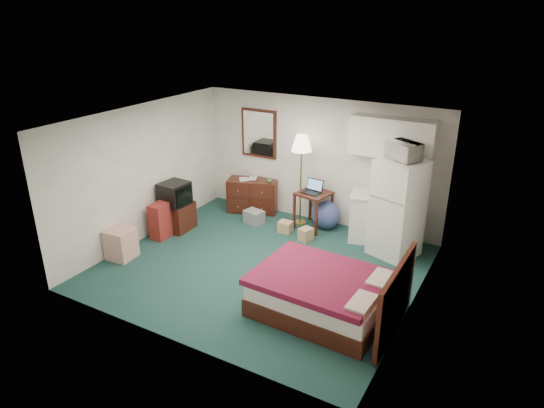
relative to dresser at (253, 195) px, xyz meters
The scene contains 25 objects.
floor 2.44m from the dresser, 55.13° to the right, with size 5.00×4.50×0.01m, color black.
ceiling 3.23m from the dresser, 55.13° to the right, with size 5.00×4.50×0.01m, color beige.
walls 2.57m from the dresser, 55.13° to the right, with size 5.01×4.51×2.50m.
mirror 1.32m from the dresser, 82.90° to the left, with size 0.80×0.06×1.00m, color white, non-canonical shape.
upper_cabinets 3.25m from the dresser, ahead, with size 1.50×0.35×0.70m, color white, non-canonical shape.
headboard 4.68m from the dresser, 34.81° to the right, with size 0.06×1.56×1.00m, color #331612, non-canonical shape.
dresser is the anchor object (origin of this frame).
floor_lamp 1.29m from the dresser, ahead, with size 0.40×0.40×1.82m, color #B79444, non-canonical shape.
desk 1.48m from the dresser, ahead, with size 0.59×0.59×0.74m, color #331612, non-canonical shape.
exercise_ball 1.71m from the dresser, ahead, with size 0.56×0.56×0.56m, color #394785.
kitchen_counter 2.66m from the dresser, ahead, with size 0.80×0.61×0.88m, color white, non-canonical shape.
fridge 3.25m from the dresser, ahead, with size 0.71×0.71×1.73m, color white, non-canonical shape.
bed 3.86m from the dresser, 43.74° to the right, with size 1.81×1.41×0.58m, color #57162A, non-canonical shape.
tv_stand 1.71m from the dresser, 118.93° to the right, with size 0.53×0.58×0.53m, color #331612, non-canonical shape.
suitcase 2.11m from the dresser, 113.32° to the right, with size 0.26×0.42×0.69m, color #591519, non-canonical shape.
retail_box 3.04m from the dresser, 107.24° to the right, with size 0.43×0.43×0.53m, color white, non-canonical shape.
file_bin 0.66m from the dresser, 56.15° to the right, with size 0.37×0.28×0.26m, color gray, non-canonical shape.
cardboard_box_a 1.27m from the dresser, 27.90° to the right, with size 0.26×0.22×0.22m, color tan, non-canonical shape.
cardboard_box_b 1.77m from the dresser, 24.16° to the right, with size 0.21×0.24×0.24m, color tan, non-canonical shape.
laptop 1.54m from the dresser, ahead, with size 0.36×0.29×0.24m, color black, non-canonical shape.
crt_tv 1.78m from the dresser, 117.47° to the right, with size 0.48×0.52×0.45m, color black, non-canonical shape.
microwave 3.56m from the dresser, ahead, with size 0.54×0.30×0.37m, color white.
book_a 0.55m from the dresser, 149.77° to the right, with size 0.18×0.02×0.24m, color tan.
book_b 0.48m from the dresser, behind, with size 0.18×0.02×0.24m, color tan.
mug 0.57m from the dresser, ahead, with size 0.11×0.09×0.11m, color #4F8040.
Camera 1 is at (3.69, -6.16, 4.09)m, focal length 32.00 mm.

